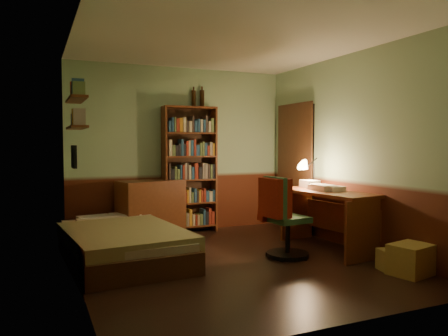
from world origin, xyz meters
name	(u,v)px	position (x,y,z in m)	size (l,w,h in m)	color
floor	(232,262)	(0.00, 0.00, -0.01)	(3.50, 4.00, 0.02)	black
ceiling	(233,39)	(0.00, 0.00, 2.61)	(3.50, 4.00, 0.02)	silver
wall_back	(180,150)	(0.00, 2.01, 1.30)	(3.50, 0.02, 2.60)	#90B58B
wall_left	(75,153)	(-1.76, 0.00, 1.30)	(0.02, 4.00, 2.60)	#90B58B
wall_right	(352,151)	(1.76, 0.00, 1.30)	(0.02, 4.00, 2.60)	#90B58B
wall_front	(344,157)	(0.00, -2.01, 1.30)	(3.50, 0.02, 2.60)	#90B58B
doorway	(296,169)	(1.72, 1.30, 1.00)	(0.06, 0.90, 2.00)	black
door_trim	(294,169)	(1.69, 1.30, 1.00)	(0.02, 0.98, 2.08)	#392011
bed	(121,231)	(-1.18, 0.70, 0.33)	(1.20, 2.25, 0.67)	#848751
dresser	(151,208)	(-0.54, 1.76, 0.43)	(0.96, 0.48, 0.85)	#5B2B14
mini_stereo	(179,175)	(-0.06, 1.89, 0.91)	(0.23, 0.17, 0.12)	#B2B2B7
bookshelf	(190,170)	(0.11, 1.85, 0.99)	(0.85, 0.26, 1.98)	#5B2B14
bottle_left	(194,99)	(0.22, 1.96, 2.11)	(0.07, 0.07, 0.27)	black
bottle_right	(202,99)	(0.36, 1.96, 2.12)	(0.07, 0.07, 0.28)	black
desk	(326,220)	(1.39, 0.06, 0.39)	(0.60, 1.45, 0.77)	#5B2B14
paper_stack	(310,184)	(1.45, 0.53, 0.83)	(0.19, 0.26, 0.11)	silver
desk_lamp	(314,169)	(1.54, 0.55, 1.03)	(0.15, 0.15, 0.51)	black
office_chair	(288,215)	(0.71, -0.09, 0.52)	(0.52, 0.46, 1.04)	#2F5A34
red_jacket	(270,154)	(0.50, 0.00, 1.28)	(0.22, 0.40, 0.47)	#9F2315
wall_shelf_lower	(77,128)	(-1.64, 1.10, 1.60)	(0.20, 0.90, 0.03)	#5B2B14
wall_shelf_upper	(76,99)	(-1.64, 1.10, 1.95)	(0.20, 0.90, 0.03)	#5B2B14
framed_picture	(74,157)	(-1.72, 0.60, 1.25)	(0.04, 0.32, 0.26)	black
cardboard_box_a	(411,259)	(1.53, -1.24, 0.16)	(0.44, 0.35, 0.33)	#A88F41
cardboard_box_b	(395,260)	(1.48, -1.07, 0.12)	(0.33, 0.27, 0.23)	#A88F41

